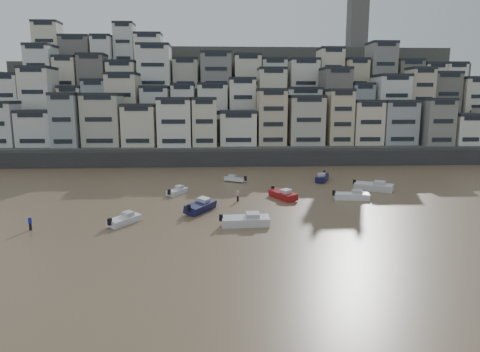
{
  "coord_description": "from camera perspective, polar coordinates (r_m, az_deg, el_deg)",
  "views": [
    {
      "loc": [
        6.45,
        -32.03,
        15.31
      ],
      "look_at": [
        9.71,
        30.0,
        4.0
      ],
      "focal_mm": 32.0,
      "sensor_mm": 36.0,
      "label": 1
    }
  ],
  "objects": [
    {
      "name": "ground",
      "position": [
        36.09,
        -13.47,
        -15.09
      ],
      "size": [
        400.0,
        400.0,
        0.0
      ],
      "primitive_type": "plane",
      "color": "brown",
      "rests_on": "ground"
    },
    {
      "name": "boat_e",
      "position": [
        66.43,
        5.73,
        -2.31
      ],
      "size": [
        4.43,
        6.47,
        1.69
      ],
      "primitive_type": null,
      "rotation": [
        0.0,
        0.0,
        -1.14
      ],
      "color": "maroon",
      "rests_on": "ground"
    },
    {
      "name": "boat_g",
      "position": [
        75.1,
        17.39,
        -1.2
      ],
      "size": [
        6.99,
        5.41,
        1.86
      ],
      "primitive_type": null,
      "rotation": [
        0.0,
        0.0,
        -0.54
      ],
      "color": "silver",
      "rests_on": "ground"
    },
    {
      "name": "boat_h",
      "position": [
        79.49,
        -0.65,
        -0.33
      ],
      "size": [
        4.63,
        3.68,
        1.24
      ],
      "primitive_type": null,
      "rotation": [
        0.0,
        0.0,
        2.58
      ],
      "color": "silver",
      "rests_on": "ground"
    },
    {
      "name": "person_blue",
      "position": [
        56.28,
        -26.2,
        -5.64
      ],
      "size": [
        0.44,
        0.44,
        1.74
      ],
      "primitive_type": null,
      "color": "#171FB3",
      "rests_on": "ground"
    },
    {
      "name": "boat_j",
      "position": [
        54.8,
        -15.17,
        -5.53
      ],
      "size": [
        4.09,
        5.1,
        1.37
      ],
      "primitive_type": null,
      "rotation": [
        0.0,
        0.0,
        1.0
      ],
      "color": "white",
      "rests_on": "ground"
    },
    {
      "name": "boat_d",
      "position": [
        67.71,
        14.67,
        -2.41
      ],
      "size": [
        5.92,
        2.54,
        1.57
      ],
      "primitive_type": null,
      "rotation": [
        0.0,
        0.0,
        -0.12
      ],
      "color": "white",
      "rests_on": "ground"
    },
    {
      "name": "boat_a",
      "position": [
        52.04,
        0.76,
        -5.8
      ],
      "size": [
        6.44,
        2.44,
        1.73
      ],
      "primitive_type": null,
      "rotation": [
        0.0,
        0.0,
        0.06
      ],
      "color": "silver",
      "rests_on": "ground"
    },
    {
      "name": "person_pink",
      "position": [
        64.5,
        -0.3,
        -2.62
      ],
      "size": [
        0.44,
        0.44,
        1.74
      ],
      "primitive_type": null,
      "color": "tan",
      "rests_on": "ground"
    },
    {
      "name": "harbor_wall",
      "position": [
        98.04,
        -0.9,
        2.37
      ],
      "size": [
        140.0,
        3.0,
        3.5
      ],
      "primitive_type": "cube",
      "color": "#38383A",
      "rests_on": "ground"
    },
    {
      "name": "boat_f",
      "position": [
        69.87,
        -8.38,
        -1.91
      ],
      "size": [
        3.62,
        4.93,
        1.3
      ],
      "primitive_type": null,
      "rotation": [
        0.0,
        0.0,
        1.08
      ],
      "color": "silver",
      "rests_on": "ground"
    },
    {
      "name": "hillside",
      "position": [
        137.14,
        0.46,
        9.36
      ],
      "size": [
        141.04,
        66.0,
        50.0
      ],
      "color": "#4C4C47",
      "rests_on": "ground"
    },
    {
      "name": "boat_i",
      "position": [
        81.76,
        10.89,
        -0.07
      ],
      "size": [
        4.12,
        6.38,
        1.66
      ],
      "primitive_type": null,
      "rotation": [
        0.0,
        0.0,
        -1.95
      ],
      "color": "#13153C",
      "rests_on": "ground"
    },
    {
      "name": "boat_c",
      "position": [
        59.01,
        -5.28,
        -3.89
      ],
      "size": [
        4.89,
        6.63,
        1.75
      ],
      "primitive_type": null,
      "rotation": [
        0.0,
        0.0,
        1.08
      ],
      "color": "#151741",
      "rests_on": "ground"
    }
  ]
}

